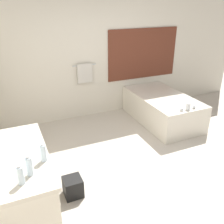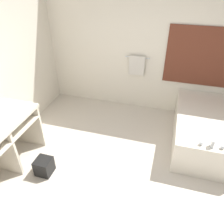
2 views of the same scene
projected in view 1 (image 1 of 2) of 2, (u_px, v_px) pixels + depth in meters
ground_plane at (149, 167)px, 3.89m from camera, size 16.00×16.00×0.00m
wall_back_with_blinds at (98, 54)px, 5.20m from camera, size 7.40×0.13×2.70m
vanity_counter at (19, 172)px, 2.77m from camera, size 0.66×1.38×0.87m
bathtub at (162, 107)px, 5.25m from camera, size 0.97×1.77×0.68m
water_bottle_1 at (43, 153)px, 2.53m from camera, size 0.06×0.06×0.20m
water_bottle_2 at (29, 166)px, 2.32m from camera, size 0.06×0.06×0.21m
water_bottle_3 at (21, 175)px, 2.21m from camera, size 0.06×0.06×0.20m
waste_bin at (73, 187)px, 3.28m from camera, size 0.24×0.24×0.26m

